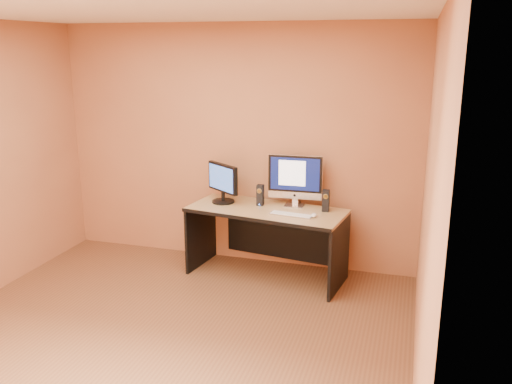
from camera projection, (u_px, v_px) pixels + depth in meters
floor at (157, 346)px, 4.40m from camera, size 4.00×4.00×0.00m
walls at (149, 191)px, 4.06m from camera, size 4.00×4.00×2.60m
ceiling at (139, 9)px, 3.72m from camera, size 4.00×4.00×0.00m
desk at (266, 243)px, 5.64m from camera, size 1.68×0.92×0.74m
imac at (295, 180)px, 5.58m from camera, size 0.58×0.23×0.55m
second_monitor at (223, 183)px, 5.73m from camera, size 0.53×0.47×0.42m
speaker_left at (260, 195)px, 5.65m from camera, size 0.07×0.07×0.22m
speaker_right at (326, 201)px, 5.45m from camera, size 0.07×0.07×0.22m
keyboard at (291, 215)px, 5.33m from camera, size 0.44×0.17×0.02m
mouse at (314, 215)px, 5.29m from camera, size 0.06×0.11×0.04m
cable_a at (300, 204)px, 5.73m from camera, size 0.04×0.22×0.01m
cable_b at (292, 202)px, 5.78m from camera, size 0.11×0.15×0.01m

